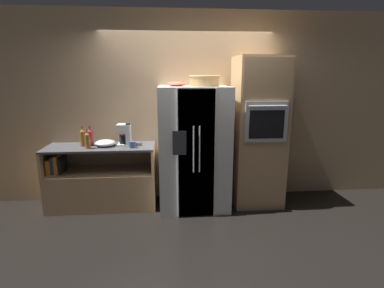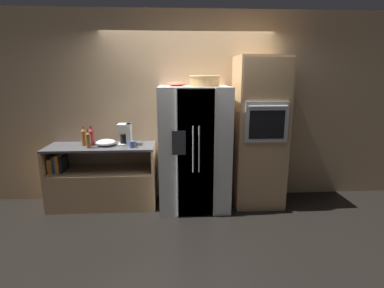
% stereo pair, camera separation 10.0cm
% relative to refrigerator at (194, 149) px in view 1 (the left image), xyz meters
% --- Properties ---
extents(ground_plane, '(20.00, 20.00, 0.00)m').
position_rel_refrigerator_xyz_m(ground_plane, '(-0.07, -0.03, -0.87)').
color(ground_plane, black).
extents(wall_back, '(12.00, 0.06, 2.80)m').
position_rel_refrigerator_xyz_m(wall_back, '(-0.07, 0.42, 0.53)').
color(wall_back, tan).
rests_on(wall_back, ground_plane).
extents(counter_left, '(1.52, 0.58, 0.90)m').
position_rel_refrigerator_xyz_m(counter_left, '(-1.34, 0.10, -0.54)').
color(counter_left, tan).
rests_on(counter_left, ground_plane).
extents(refrigerator, '(0.98, 0.81, 1.74)m').
position_rel_refrigerator_xyz_m(refrigerator, '(0.00, 0.00, 0.00)').
color(refrigerator, silver).
rests_on(refrigerator, ground_plane).
extents(wall_oven, '(0.70, 0.71, 2.14)m').
position_rel_refrigerator_xyz_m(wall_oven, '(0.94, 0.06, 0.21)').
color(wall_oven, tan).
rests_on(wall_oven, ground_plane).
extents(wicker_basket, '(0.42, 0.42, 0.15)m').
position_rel_refrigerator_xyz_m(wicker_basket, '(0.15, 0.00, 0.95)').
color(wicker_basket, tan).
rests_on(wicker_basket, refrigerator).
extents(fruit_bowl, '(0.26, 0.26, 0.06)m').
position_rel_refrigerator_xyz_m(fruit_bowl, '(-0.23, 0.10, 0.90)').
color(fruit_bowl, '#DB664C').
rests_on(fruit_bowl, refrigerator).
extents(bottle_tall, '(0.08, 0.08, 0.29)m').
position_rel_refrigerator_xyz_m(bottle_tall, '(-1.56, 0.13, 0.17)').
color(bottle_tall, brown).
rests_on(bottle_tall, counter_left).
extents(bottle_short, '(0.08, 0.08, 0.28)m').
position_rel_refrigerator_xyz_m(bottle_short, '(-1.46, 0.16, 0.16)').
color(bottle_short, maroon).
rests_on(bottle_short, counter_left).
extents(bottle_wide, '(0.07, 0.07, 0.27)m').
position_rel_refrigerator_xyz_m(bottle_wide, '(-1.45, -0.02, 0.15)').
color(bottle_wide, brown).
rests_on(bottle_wide, counter_left).
extents(mug, '(0.12, 0.09, 0.09)m').
position_rel_refrigerator_xyz_m(mug, '(-0.86, -0.03, 0.08)').
color(mug, '#384C7A').
rests_on(mug, counter_left).
extents(mixing_bowl, '(0.28, 0.28, 0.09)m').
position_rel_refrigerator_xyz_m(mixing_bowl, '(-1.25, 0.11, 0.08)').
color(mixing_bowl, white).
rests_on(mixing_bowl, counter_left).
extents(coffee_maker, '(0.19, 0.20, 0.30)m').
position_rel_refrigerator_xyz_m(coffee_maker, '(-0.96, 0.14, 0.20)').
color(coffee_maker, white).
rests_on(coffee_maker, counter_left).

